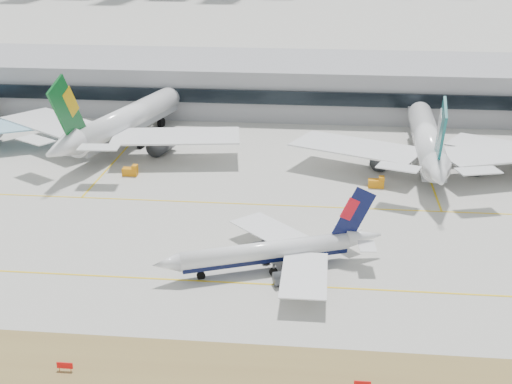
# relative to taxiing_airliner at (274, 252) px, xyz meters

# --- Properties ---
(ground) EXTENTS (3000.00, 3000.00, 0.00)m
(ground) POSITION_rel_taxiing_airliner_xyz_m (-6.36, -0.72, -3.34)
(ground) COLOR #A8A59D
(ground) RESTS_ON ground
(taxiing_airliner) EXTENTS (39.34, 33.23, 13.85)m
(taxiing_airliner) POSITION_rel_taxiing_airliner_xyz_m (0.00, 0.00, 0.00)
(taxiing_airliner) COLOR white
(taxiing_airliner) RESTS_ON ground
(widebody_eva) EXTENTS (67.76, 67.55, 24.87)m
(widebody_eva) POSITION_rel_taxiing_airliner_xyz_m (-44.99, 65.77, 3.27)
(widebody_eva) COLOR white
(widebody_eva) RESTS_ON ground
(widebody_cathay) EXTENTS (66.88, 65.36, 23.85)m
(widebody_cathay) POSITION_rel_taxiing_airliner_xyz_m (32.60, 57.29, 3.00)
(widebody_cathay) COLOR white
(widebody_cathay) RESTS_ON ground
(terminal) EXTENTS (280.00, 43.10, 15.00)m
(terminal) POSITION_rel_taxiing_airliner_xyz_m (-6.36, 114.12, 4.16)
(terminal) COLOR gray
(terminal) RESTS_ON ground
(hold_sign_left) EXTENTS (2.20, 0.15, 1.35)m
(hold_sign_left) POSITION_rel_taxiing_airliner_xyz_m (-25.54, -32.72, -2.46)
(hold_sign_left) COLOR red
(hold_sign_left) RESTS_ON ground
(hold_sign_right) EXTENTS (2.20, 0.15, 1.35)m
(hold_sign_right) POSITION_rel_taxiing_airliner_xyz_m (14.14, -32.72, -2.46)
(hold_sign_right) COLOR red
(hold_sign_right) RESTS_ON ground
(gse_c) EXTENTS (3.55, 2.00, 2.60)m
(gse_c) POSITION_rel_taxiing_airliner_xyz_m (19.99, 42.39, -2.29)
(gse_c) COLOR orange
(gse_c) RESTS_ON ground
(gse_b) EXTENTS (3.55, 2.00, 2.60)m
(gse_b) POSITION_rel_taxiing_airliner_xyz_m (-37.48, 44.42, -2.29)
(gse_b) COLOR orange
(gse_b) RESTS_ON ground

